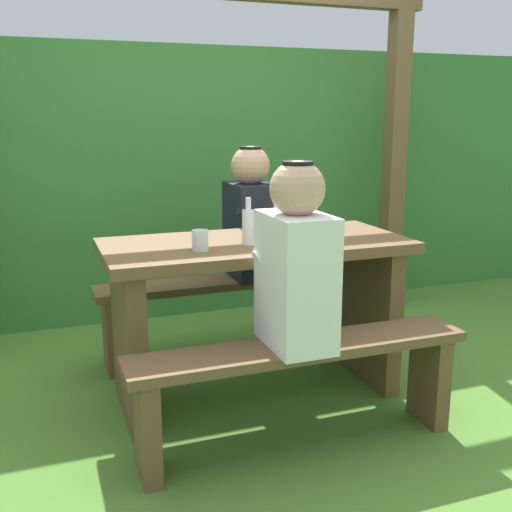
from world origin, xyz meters
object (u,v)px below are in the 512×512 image
at_px(picnic_table, 256,292).
at_px(bench_near, 301,374).
at_px(bottle_left, 248,226).
at_px(bottle_right, 281,221).
at_px(drinking_glass, 200,240).
at_px(bench_far, 224,301).
at_px(bottle_center, 307,224).
at_px(person_white_shirt, 296,263).
at_px(person_black_coat, 251,218).
at_px(cell_phone, 297,233).

relative_size(picnic_table, bench_near, 1.00).
height_order(bottle_left, bottle_right, bottle_right).
bearing_deg(drinking_glass, bench_far, 64.97).
bearing_deg(bench_near, bottle_right, 78.03).
distance_m(bottle_left, bottle_center, 0.27).
bearing_deg(bottle_right, person_white_shirt, -105.32).
xyz_separation_m(picnic_table, bottle_left, (-0.06, -0.07, 0.33)).
distance_m(bench_far, bottle_right, 0.80).
xyz_separation_m(person_black_coat, drinking_glass, (-0.46, -0.63, 0.03)).
distance_m(bottle_center, cell_phone, 0.19).
bearing_deg(drinking_glass, bottle_left, 12.07).
distance_m(person_white_shirt, bottle_center, 0.48).
bearing_deg(cell_phone, bench_far, 150.28).
height_order(person_black_coat, cell_phone, person_black_coat).
xyz_separation_m(person_black_coat, cell_phone, (0.08, -0.44, -0.01)).
height_order(bench_far, bottle_left, bottle_left).
xyz_separation_m(person_black_coat, bottle_left, (-0.22, -0.58, 0.07)).
height_order(drinking_glass, cell_phone, drinking_glass).
xyz_separation_m(person_black_coat, bottle_center, (0.05, -0.62, 0.07)).
xyz_separation_m(picnic_table, bench_near, (0.00, -0.52, -0.20)).
bearing_deg(picnic_table, person_white_shirt, -92.99).
bearing_deg(bench_near, drinking_glass, 126.97).
bearing_deg(drinking_glass, bench_near, -53.03).
bearing_deg(bottle_center, bench_near, -116.74).
bearing_deg(drinking_glass, person_white_shirt, -55.37).
distance_m(picnic_table, person_white_shirt, 0.58).
xyz_separation_m(bench_near, person_black_coat, (0.16, 1.03, 0.46)).
xyz_separation_m(bench_far, drinking_glass, (-0.30, -0.64, 0.49)).
bearing_deg(cell_phone, bottle_center, -68.33).
bearing_deg(person_white_shirt, bottle_left, 94.56).
relative_size(picnic_table, bottle_center, 6.59).
bearing_deg(drinking_glass, cell_phone, 19.53).
distance_m(picnic_table, bottle_right, 0.36).
bearing_deg(picnic_table, cell_phone, 16.20).
relative_size(drinking_glass, bottle_left, 0.42).
bearing_deg(person_black_coat, bottle_center, -85.44).
bearing_deg(drinking_glass, person_black_coat, 54.26).
distance_m(bench_near, person_white_shirt, 0.46).
height_order(bench_near, person_white_shirt, person_white_shirt).
relative_size(drinking_glass, bottle_right, 0.39).
distance_m(person_white_shirt, drinking_glass, 0.48).
relative_size(bench_near, person_white_shirt, 1.95).
relative_size(bench_near, bottle_right, 6.16).
height_order(picnic_table, bottle_left, bottle_left).
distance_m(bench_near, bottle_right, 0.71).
bearing_deg(bottle_right, bench_far, 99.24).
distance_m(bench_near, bottle_center, 0.70).
xyz_separation_m(picnic_table, cell_phone, (0.24, 0.07, 0.25)).
bearing_deg(picnic_table, bottle_left, -131.36).
bearing_deg(cell_phone, bottle_left, -123.01).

